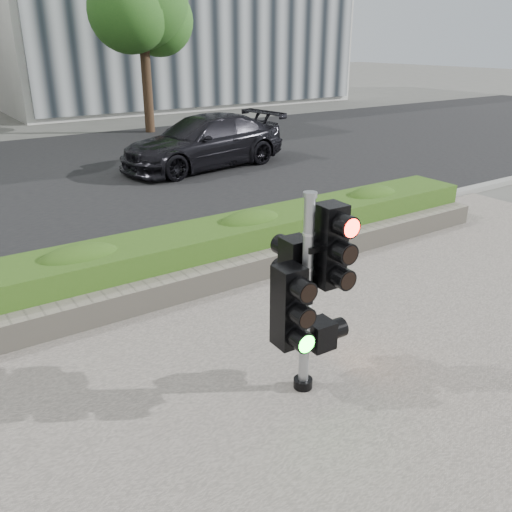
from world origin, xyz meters
The scene contains 9 objects.
ground centered at (0.00, 0.00, 0.00)m, with size 120.00×120.00×0.00m, color #51514C.
sidewalk centered at (0.00, -2.50, 0.01)m, with size 16.00×11.00×0.03m, color #9E9389.
road centered at (0.00, 10.00, 0.01)m, with size 60.00×13.00×0.02m, color black.
curb centered at (0.00, 3.15, 0.06)m, with size 60.00×0.25×0.12m, color gray.
stone_wall centered at (0.00, 1.90, 0.20)m, with size 12.00×0.32×0.34m, color gray.
hedge centered at (0.00, 2.55, 0.37)m, with size 12.00×1.00×0.68m, color #5C922D.
tree_right centered at (5.48, 15.55, 4.48)m, with size 4.10×3.58×6.53m.
traffic_signal centered at (0.06, -0.62, 1.17)m, with size 0.72×0.53×2.06m.
car_dark centered at (4.23, 8.95, 0.72)m, with size 1.96×4.81×1.40m, color black.
Camera 1 is at (-2.98, -4.22, 3.35)m, focal length 38.00 mm.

